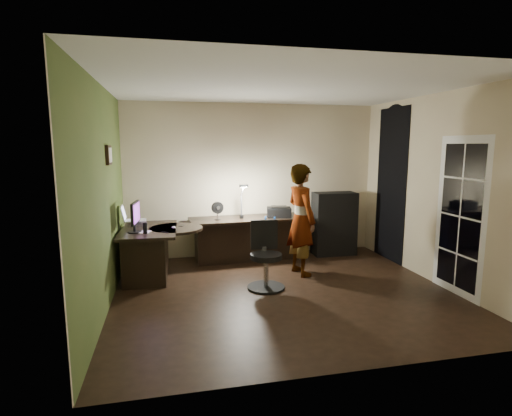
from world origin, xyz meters
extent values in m
cube|color=black|center=(0.00, 0.00, -0.01)|extent=(4.50, 4.00, 0.01)
cube|color=silver|center=(0.00, 0.00, 2.71)|extent=(4.50, 4.00, 0.01)
cube|color=beige|center=(0.00, 2.00, 1.35)|extent=(4.50, 0.01, 2.70)
cube|color=beige|center=(0.00, -2.00, 1.35)|extent=(4.50, 0.01, 2.70)
cube|color=beige|center=(-2.25, 0.00, 1.35)|extent=(0.01, 4.00, 2.70)
cube|color=beige|center=(2.25, 0.00, 1.35)|extent=(0.01, 4.00, 2.70)
cube|color=#475B26|center=(-2.24, 0.00, 1.35)|extent=(0.00, 4.00, 2.70)
cube|color=black|center=(2.24, 1.15, 1.30)|extent=(0.01, 0.90, 2.60)
cube|color=white|center=(2.24, -0.55, 1.05)|extent=(0.02, 0.92, 2.10)
cube|color=black|center=(-2.22, 0.45, 1.85)|extent=(0.04, 0.30, 0.25)
cube|color=black|center=(-1.79, 1.03, 0.37)|extent=(0.85, 1.32, 0.75)
cube|color=black|center=(-0.17, 1.62, 0.37)|extent=(2.01, 0.79, 0.74)
cube|color=black|center=(1.43, 1.64, 0.57)|extent=(0.76, 0.39, 1.14)
cube|color=silver|center=(-2.00, 1.26, 0.79)|extent=(0.22, 0.19, 0.09)
cube|color=silver|center=(-2.00, 1.26, 0.95)|extent=(0.36, 0.34, 0.24)
cube|color=black|center=(-1.97, 0.81, 0.90)|extent=(0.15, 0.49, 0.32)
ellipsoid|color=silver|center=(-1.42, 0.98, 0.76)|extent=(0.06, 0.09, 0.03)
cube|color=black|center=(-1.30, 1.15, 0.75)|extent=(0.10, 0.14, 0.01)
cube|color=black|center=(-1.55, 0.71, 0.75)|extent=(0.10, 0.12, 0.01)
cylinder|color=black|center=(-1.82, 0.69, 0.83)|extent=(0.07, 0.07, 0.16)
cube|color=silver|center=(-1.83, 0.78, 0.75)|extent=(0.18, 0.21, 0.01)
cube|color=black|center=(-0.70, 1.54, 0.89)|extent=(0.22, 0.16, 0.31)
cube|color=navy|center=(0.13, 1.26, 0.79)|extent=(0.21, 0.14, 0.09)
cube|color=black|center=(0.38, 1.60, 0.83)|extent=(0.47, 0.40, 0.18)
cube|color=black|center=(-0.28, 1.59, 1.06)|extent=(0.26, 0.33, 0.63)
cube|color=black|center=(-0.20, 0.18, 0.47)|extent=(0.57, 0.57, 0.93)
imported|color=#D8A88C|center=(0.48, 0.70, 0.85)|extent=(0.53, 0.68, 1.70)
camera|label=1|loc=(-1.48, -4.99, 1.97)|focal=28.00mm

